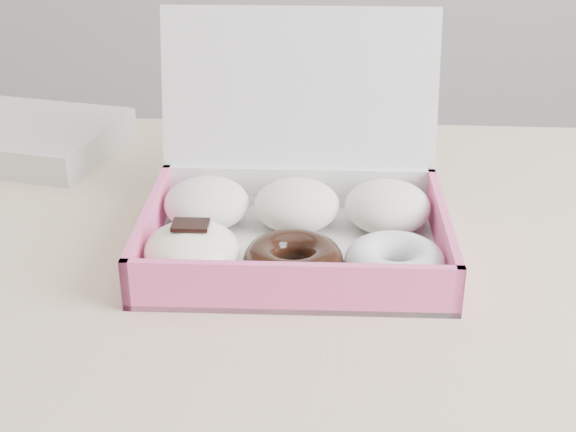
{
  "coord_description": "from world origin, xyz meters",
  "views": [
    {
      "loc": [
        0.01,
        -0.75,
        1.16
      ],
      "look_at": [
        -0.04,
        -0.02,
        0.8
      ],
      "focal_mm": 50.0,
      "sensor_mm": 36.0,
      "label": 1
    }
  ],
  "objects": [
    {
      "name": "donut_box",
      "position": [
        -0.03,
        0.01,
        0.79
      ],
      "size": [
        0.32,
        0.28,
        0.23
      ],
      "rotation": [
        0.0,
        0.0,
        0.02
      ],
      "color": "silver",
      "rests_on": "table"
    },
    {
      "name": "newspapers",
      "position": [
        -0.42,
        0.26,
        0.77
      ],
      "size": [
        0.28,
        0.24,
        0.04
      ],
      "primitive_type": "cube",
      "rotation": [
        0.0,
        0.0,
        -0.2
      ],
      "color": "silver",
      "rests_on": "table"
    },
    {
      "name": "table",
      "position": [
        0.0,
        0.0,
        0.67
      ],
      "size": [
        1.2,
        0.8,
        0.75
      ],
      "color": "tan",
      "rests_on": "ground"
    }
  ]
}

